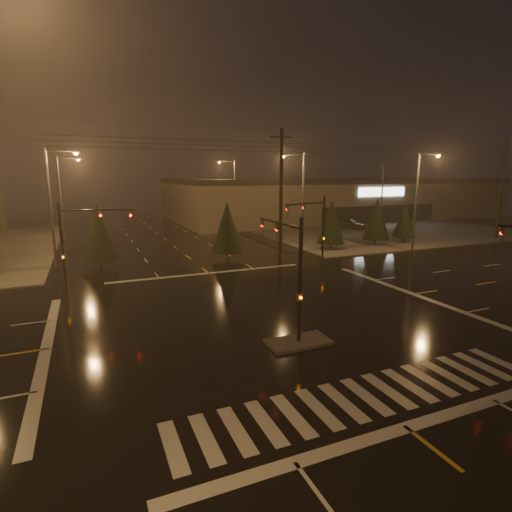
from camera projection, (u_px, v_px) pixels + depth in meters
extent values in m
plane|color=black|center=(264.00, 316.00, 22.55)|extent=(140.00, 140.00, 0.00)
cube|color=#4C4944|center=(362.00, 227.00, 61.10)|extent=(36.00, 36.00, 0.12)
cube|color=#4C4944|center=(299.00, 342.00, 18.93)|extent=(3.00, 1.60, 0.15)
cube|color=beige|center=(366.00, 396.00, 14.43)|extent=(15.00, 2.60, 0.01)
cube|color=beige|center=(406.00, 427.00, 12.63)|extent=(16.00, 0.50, 0.01)
cube|color=beige|center=(209.00, 273.00, 32.46)|extent=(16.00, 0.50, 0.01)
cube|color=black|center=(397.00, 227.00, 61.22)|extent=(50.00, 24.00, 0.08)
cube|color=#756453|center=(332.00, 198.00, 76.76)|extent=(60.00, 28.00, 7.00)
cube|color=black|center=(333.00, 180.00, 76.10)|extent=(60.20, 28.20, 0.80)
cube|color=white|center=(382.00, 192.00, 63.71)|extent=(9.00, 0.20, 1.40)
cube|color=black|center=(380.00, 214.00, 64.47)|extent=(22.00, 0.15, 2.80)
cylinder|color=black|center=(300.00, 282.00, 18.34)|extent=(0.18, 0.18, 6.00)
cylinder|color=black|center=(279.00, 223.00, 19.87)|extent=(0.12, 4.50, 0.12)
imported|color=#594707|center=(262.00, 220.00, 21.71)|extent=(0.16, 0.20, 1.00)
cube|color=#594707|center=(300.00, 297.00, 18.48)|extent=(0.25, 0.18, 0.35)
cylinder|color=black|center=(323.00, 231.00, 35.45)|extent=(0.18, 0.18, 6.00)
cylinder|color=black|center=(306.00, 204.00, 33.27)|extent=(4.74, 1.82, 0.12)
imported|color=#594707|center=(288.00, 206.00, 31.78)|extent=(0.24, 0.22, 1.00)
cube|color=#594707|center=(323.00, 238.00, 35.59)|extent=(0.25, 0.18, 0.35)
cylinder|color=black|center=(62.00, 247.00, 27.38)|extent=(0.18, 0.18, 6.00)
cylinder|color=black|center=(96.00, 210.00, 27.01)|extent=(4.74, 1.82, 0.12)
imported|color=#594707|center=(130.00, 211.00, 27.14)|extent=(0.24, 0.22, 1.00)
cube|color=#594707|center=(63.00, 257.00, 27.52)|extent=(0.25, 0.18, 0.35)
imported|color=#594707|center=(503.00, 227.00, 18.75)|extent=(0.22, 0.24, 1.00)
cylinder|color=#38383A|center=(51.00, 210.00, 33.36)|extent=(0.24, 0.24, 10.00)
cylinder|color=#38383A|center=(61.00, 151.00, 32.86)|extent=(2.40, 0.14, 0.14)
cube|color=#38383A|center=(76.00, 152.00, 33.29)|extent=(0.70, 0.30, 0.18)
sphere|color=orange|center=(76.00, 153.00, 33.32)|extent=(0.32, 0.32, 0.32)
cylinder|color=#38383A|center=(61.00, 199.00, 47.78)|extent=(0.24, 0.24, 10.00)
cylinder|color=#38383A|center=(68.00, 158.00, 47.28)|extent=(2.40, 0.14, 0.14)
cube|color=#38383A|center=(78.00, 159.00, 47.71)|extent=(0.70, 0.30, 0.18)
sphere|color=orange|center=(78.00, 160.00, 47.74)|extent=(0.32, 0.32, 0.32)
cylinder|color=#38383A|center=(303.00, 204.00, 40.39)|extent=(0.24, 0.24, 10.00)
cylinder|color=#38383A|center=(293.00, 155.00, 38.97)|extent=(2.40, 0.14, 0.14)
cube|color=#38383A|center=(283.00, 155.00, 38.56)|extent=(0.70, 0.30, 0.18)
sphere|color=orange|center=(283.00, 156.00, 38.58)|extent=(0.32, 0.32, 0.32)
cylinder|color=#38383A|center=(235.00, 195.00, 58.42)|extent=(0.24, 0.24, 10.00)
cylinder|color=#38383A|center=(227.00, 161.00, 57.00)|extent=(2.40, 0.14, 0.14)
cube|color=#38383A|center=(219.00, 161.00, 56.58)|extent=(0.70, 0.30, 0.18)
sphere|color=orange|center=(219.00, 162.00, 56.61)|extent=(0.32, 0.32, 0.32)
cylinder|color=#38383A|center=(416.00, 204.00, 40.37)|extent=(0.24, 0.24, 10.00)
cylinder|color=#38383A|center=(429.00, 154.00, 38.33)|extent=(0.14, 2.40, 0.14)
cube|color=#38383A|center=(438.00, 154.00, 37.34)|extent=(0.30, 0.70, 0.18)
sphere|color=orange|center=(438.00, 156.00, 37.37)|extent=(0.32, 0.32, 0.32)
cylinder|color=black|center=(281.00, 195.00, 37.04)|extent=(0.32, 0.32, 12.00)
cube|color=black|center=(282.00, 137.00, 36.00)|extent=(2.20, 0.12, 0.12)
cylinder|color=black|center=(501.00, 190.00, 48.57)|extent=(0.32, 0.32, 12.00)
cube|color=black|center=(507.00, 146.00, 47.53)|extent=(2.20, 0.12, 0.12)
cylinder|color=black|center=(330.00, 246.00, 42.76)|extent=(0.18, 0.18, 0.70)
cone|color=black|center=(331.00, 222.00, 42.24)|extent=(2.90, 2.90, 4.52)
cylinder|color=black|center=(375.00, 242.00, 45.41)|extent=(0.18, 0.18, 0.70)
cone|color=black|center=(377.00, 219.00, 44.87)|extent=(2.98, 2.98, 4.66)
cylinder|color=black|center=(403.00, 240.00, 46.91)|extent=(0.18, 0.18, 0.70)
cone|color=black|center=(405.00, 219.00, 46.43)|extent=(2.63, 2.63, 4.11)
cylinder|color=black|center=(101.00, 264.00, 34.34)|extent=(0.18, 0.18, 0.70)
cone|color=black|center=(98.00, 233.00, 33.80)|extent=(3.01, 3.01, 4.70)
cylinder|color=black|center=(228.00, 255.00, 37.91)|extent=(0.18, 0.18, 0.70)
cone|color=black|center=(227.00, 227.00, 37.37)|extent=(3.01, 3.01, 4.70)
imported|color=black|center=(349.00, 224.00, 58.36)|extent=(4.38, 5.25, 1.69)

